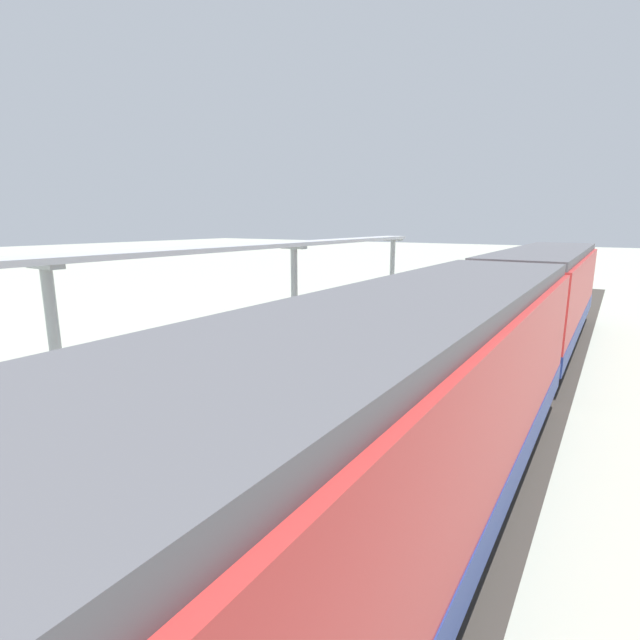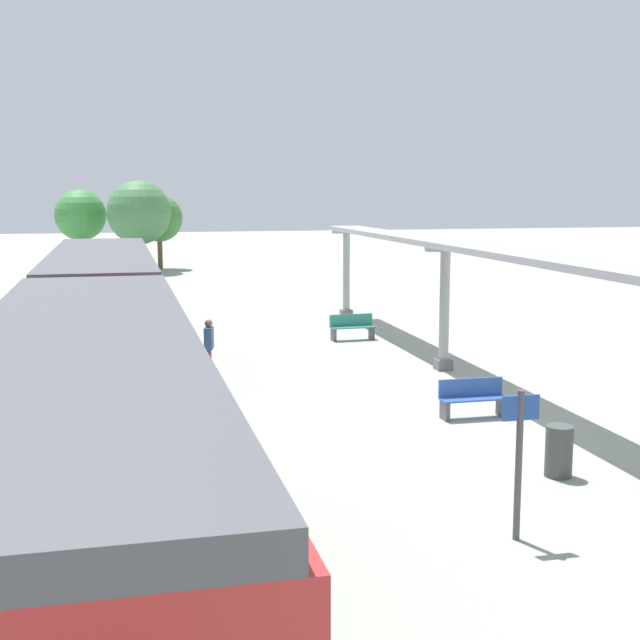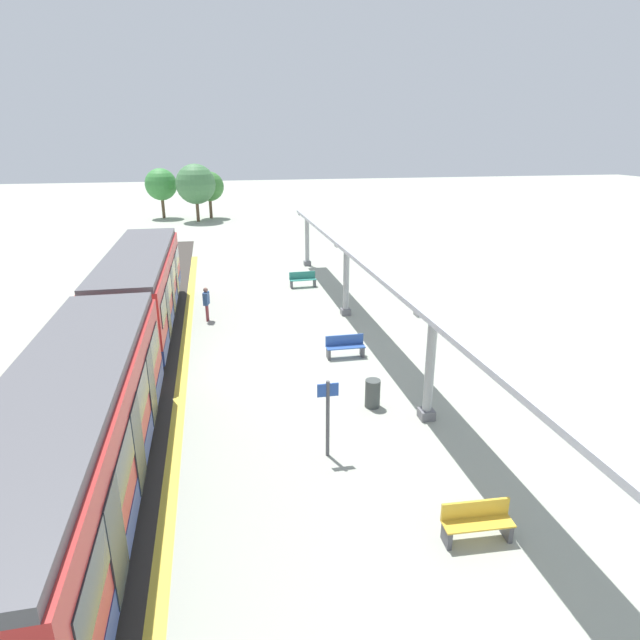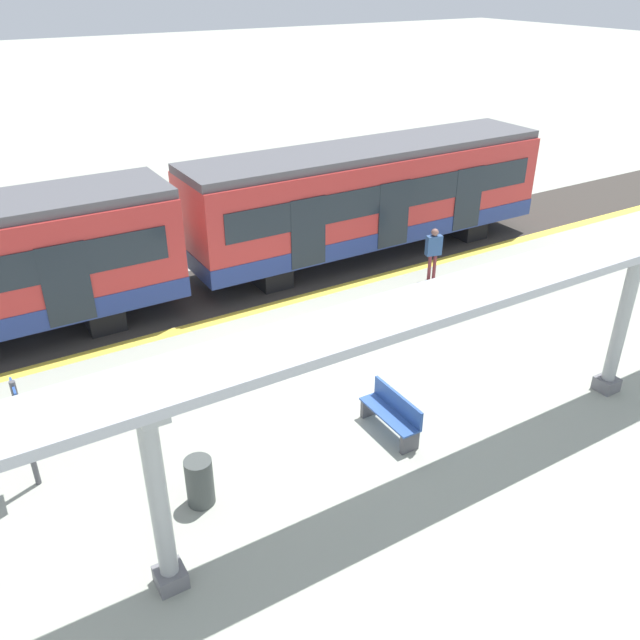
{
  "view_description": "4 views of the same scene",
  "coord_description": "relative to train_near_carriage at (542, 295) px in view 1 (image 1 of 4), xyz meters",
  "views": [
    {
      "loc": [
        -7.83,
        10.59,
        4.39
      ],
      "look_at": [
        -0.07,
        -1.45,
        1.37
      ],
      "focal_mm": 26.05,
      "sensor_mm": 36.0,
      "label": 1
    },
    {
      "loc": [
        -5.23,
        -17.07,
        4.97
      ],
      "look_at": [
        -0.78,
        1.53,
        2.06
      ],
      "focal_mm": 47.73,
      "sensor_mm": 36.0,
      "label": 2
    },
    {
      "loc": [
        -2.37,
        -18.15,
        8.09
      ],
      "look_at": [
        1.17,
        -0.78,
        1.84
      ],
      "focal_mm": 29.28,
      "sensor_mm": 36.0,
      "label": 3
    },
    {
      "loc": [
        10.54,
        -6.71,
        8.21
      ],
      "look_at": [
        0.83,
        -0.83,
        2.07
      ],
      "focal_mm": 36.67,
      "sensor_mm": 36.0,
      "label": 4
    }
  ],
  "objects": [
    {
      "name": "train_far_carriage",
      "position": [
        0.0,
        12.47,
        0.0
      ],
      "size": [
        2.65,
        11.89,
        3.48
      ],
      "color": "#B92F2D",
      "rests_on": "ground"
    },
    {
      "name": "canopy_pillar_second",
      "position": [
        9.21,
        2.48,
        -0.08
      ],
      "size": [
        1.1,
        0.44,
        3.44
      ],
      "color": "slate",
      "rests_on": "ground"
    },
    {
      "name": "passenger_waiting_near_edge",
      "position": [
        2.7,
        12.92,
        -0.83
      ],
      "size": [
        0.31,
        0.5,
        1.6
      ],
      "color": "maroon",
      "rests_on": "ground"
    },
    {
      "name": "ground_plane",
      "position": [
        5.62,
        7.6,
        -1.83
      ],
      "size": [
        176.0,
        176.0,
        0.0
      ],
      "primitive_type": "plane",
      "color": "#9DA293"
    },
    {
      "name": "platform_info_sign",
      "position": [
        5.85,
        1.19,
        -0.5
      ],
      "size": [
        0.56,
        0.1,
        2.2
      ],
      "color": "#4C4C51",
      "rests_on": "ground"
    },
    {
      "name": "canopy_beam",
      "position": [
        9.21,
        7.68,
        1.7
      ],
      "size": [
        1.2,
        31.17,
        0.16
      ],
      "primitive_type": "cube",
      "color": "#A8AAB2",
      "rests_on": "canopy_pillar_nearest"
    },
    {
      "name": "train_near_carriage",
      "position": [
        0.0,
        0.0,
        0.0
      ],
      "size": [
        2.65,
        11.89,
        3.48
      ],
      "color": "#B92F2D",
      "rests_on": "ground"
    },
    {
      "name": "tactile_edge_strip",
      "position": [
        1.79,
        7.6,
        -1.82
      ],
      "size": [
        0.4,
        39.04,
        0.01
      ],
      "primitive_type": "cube",
      "color": "yellow",
      "rests_on": "ground"
    },
    {
      "name": "bench_near_end",
      "position": [
        8.28,
        -2.44,
        -1.38
      ],
      "size": [
        1.52,
        0.52,
        0.86
      ],
      "color": "gold",
      "rests_on": "ground"
    },
    {
      "name": "trackbed",
      "position": [
        -0.01,
        7.6,
        -1.82
      ],
      "size": [
        3.2,
        51.04,
        0.01
      ],
      "primitive_type": "cube",
      "color": "#38332D",
      "rests_on": "ground"
    },
    {
      "name": "canopy_pillar_third",
      "position": [
        9.21,
        12.47,
        -0.08
      ],
      "size": [
        1.1,
        0.44,
        3.44
      ],
      "color": "slate",
      "rests_on": "ground"
    },
    {
      "name": "bench_far_end",
      "position": [
        7.94,
        7.55,
        -1.38
      ],
      "size": [
        1.5,
        0.45,
        0.86
      ],
      "color": "#2D519B",
      "rests_on": "ground"
    },
    {
      "name": "trash_bin",
      "position": [
        7.82,
        3.54,
        -1.37
      ],
      "size": [
        0.48,
        0.48,
        0.91
      ],
      "primitive_type": "cylinder",
      "color": "#404543",
      "rests_on": "ground"
    },
    {
      "name": "canopy_pillar_nearest",
      "position": [
        9.21,
        -7.5,
        -0.08
      ],
      "size": [
        1.1,
        0.44,
        3.44
      ],
      "color": "slate",
      "rests_on": "ground"
    }
  ]
}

